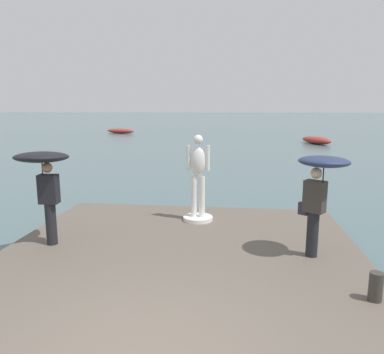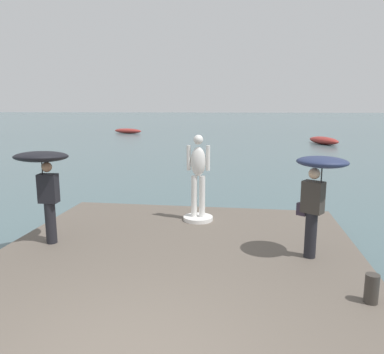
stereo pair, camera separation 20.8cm
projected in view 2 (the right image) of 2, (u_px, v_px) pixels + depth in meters
name	position (u px, v px, depth m)	size (l,w,h in m)	color
ground_plane	(235.00, 136.00, 43.10)	(400.00, 400.00, 0.00)	#4C666B
pier	(162.00, 297.00, 6.03)	(7.18, 9.86, 0.40)	#60564C
statue_white_figure	(198.00, 184.00, 9.32)	(0.75, 0.75, 2.16)	white
onlooker_left	(44.00, 170.00, 7.65)	(1.13, 1.14, 1.97)	black
onlooker_right	(318.00, 181.00, 6.85)	(1.29, 1.29, 1.96)	black
mooring_bollard	(372.00, 289.00, 5.44)	(0.20, 0.20, 0.44)	#38332D
boat_near	(324.00, 140.00, 33.18)	(2.74, 4.09, 0.65)	#9E2D28
boat_mid	(128.00, 131.00, 47.15)	(4.27, 2.62, 0.60)	#9E2D28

